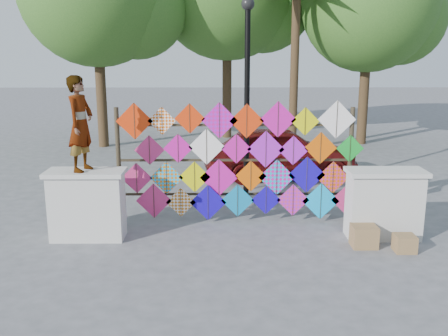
% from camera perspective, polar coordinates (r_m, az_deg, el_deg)
% --- Properties ---
extents(ground, '(80.00, 80.00, 0.00)m').
position_cam_1_polar(ground, '(9.48, 1.32, -7.52)').
color(ground, gray).
rests_on(ground, ground).
extents(parapet_left, '(1.40, 0.65, 1.28)m').
position_cam_1_polar(parapet_left, '(9.39, -15.36, -4.02)').
color(parapet_left, silver).
rests_on(parapet_left, ground).
extents(parapet_right, '(1.40, 0.65, 1.28)m').
position_cam_1_polar(parapet_right, '(9.56, 17.81, -3.88)').
color(parapet_right, silver).
rests_on(parapet_right, ground).
extents(kite_rack, '(4.88, 0.24, 2.44)m').
position_cam_1_polar(kite_rack, '(9.84, 1.84, 0.61)').
color(kite_rack, '#322A1C').
rests_on(kite_rack, ground).
extents(tree_east, '(5.40, 4.80, 7.42)m').
position_cam_1_polar(tree_east, '(19.24, 16.53, 17.50)').
color(tree_east, '#4B3520').
rests_on(tree_east, ground).
extents(palm_tree, '(3.62, 3.62, 5.83)m').
position_cam_1_polar(palm_tree, '(17.13, 8.29, 18.38)').
color(palm_tree, '#4B3520').
rests_on(palm_tree, ground).
extents(vendor_woman, '(0.54, 0.69, 1.68)m').
position_cam_1_polar(vendor_woman, '(9.09, -16.09, 4.87)').
color(vendor_woman, '#99999E').
rests_on(vendor_woman, parapet_left).
extents(sedan, '(4.25, 2.03, 1.40)m').
position_cam_1_polar(sedan, '(13.63, 6.47, 1.86)').
color(sedan, '#5D100F').
rests_on(sedan, ground).
extents(lamppost, '(0.28, 0.28, 4.46)m').
position_cam_1_polar(lamppost, '(10.91, 2.66, 9.68)').
color(lamppost, black).
rests_on(lamppost, ground).
extents(cardboard_box_near, '(0.43, 0.38, 0.38)m').
position_cam_1_polar(cardboard_box_near, '(9.16, 15.70, -7.50)').
color(cardboard_box_near, olive).
rests_on(cardboard_box_near, ground).
extents(cardboard_box_far, '(0.35, 0.32, 0.29)m').
position_cam_1_polar(cardboard_box_far, '(9.17, 19.94, -8.09)').
color(cardboard_box_far, olive).
rests_on(cardboard_box_far, ground).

